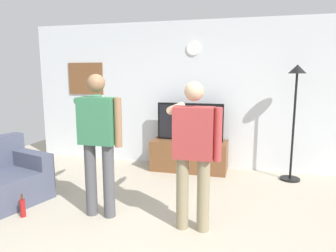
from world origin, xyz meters
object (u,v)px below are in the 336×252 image
Objects in this scene: television at (190,122)px; person_standing_nearer_lamp at (99,137)px; wall_clock at (193,48)px; beverage_bottle at (23,208)px; person_standing_nearer_couch at (194,148)px; framed_picture at (86,79)px; floor_lamp at (295,99)px; tv_stand at (189,155)px.

person_standing_nearer_lamp is at bearing -108.67° from television.
person_standing_nearer_lamp is at bearing -106.86° from wall_clock.
beverage_bottle is (-1.63, -2.42, -0.77)m from television.
person_standing_nearer_couch is at bearing -2.32° from person_standing_nearer_lamp.
framed_picture is 3.13m from beverage_bottle.
wall_clock is at bearing 167.70° from floor_lamp.
wall_clock is 3.75m from beverage_bottle.
tv_stand is 2.04m from floor_lamp.
person_standing_nearer_lamp is at bearing 18.15° from beverage_bottle.
wall_clock reaches higher than person_standing_nearer_couch.
beverage_bottle is at bearing -123.97° from television.
person_standing_nearer_lamp reaches higher than television.
tv_stand is 1.82× the size of framed_picture.
person_standing_nearer_lamp is at bearing -57.96° from framed_picture.
floor_lamp is at bearing 34.21° from beverage_bottle.
wall_clock reaches higher than beverage_bottle.
person_standing_nearer_lamp is 1.05× the size of person_standing_nearer_couch.
tv_stand is 0.62m from television.
person_standing_nearer_lamp is at bearing 177.68° from person_standing_nearer_couch.
person_standing_nearer_lamp is at bearing -140.96° from floor_lamp.
wall_clock reaches higher than framed_picture.
floor_lamp is (1.73, -0.09, 1.08)m from tv_stand.
television is 2.24m from person_standing_nearer_lamp.
floor_lamp reaches higher than beverage_bottle.
floor_lamp is 6.45× the size of beverage_bottle.
tv_stand is 0.82× the size of person_standing_nearer_couch.
floor_lamp is at bearing -4.42° from television.
person_standing_nearer_couch is at bearing -78.21° from television.
person_standing_nearer_couch is 5.70× the size of beverage_bottle.
wall_clock is at bearing 58.53° from beverage_bottle.
framed_picture is 2.87m from person_standing_nearer_lamp.
framed_picture reaches higher than tv_stand.
wall_clock is (0.00, 0.24, 1.31)m from television.
floor_lamp is at bearing -5.56° from framed_picture.
tv_stand is 1.95m from wall_clock.
beverage_bottle is at bearing -124.49° from tv_stand.
tv_stand is at bearing -90.00° from television.
person_standing_nearer_couch is (2.65, -2.41, -0.70)m from framed_picture.
person_standing_nearer_couch is (1.17, -0.05, -0.05)m from person_standing_nearer_lamp.
framed_picture is (-2.20, 0.00, -0.55)m from wall_clock.
floor_lamp is 4.24m from beverage_bottle.
person_standing_nearer_lamp is (-0.72, -2.12, 0.11)m from television.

